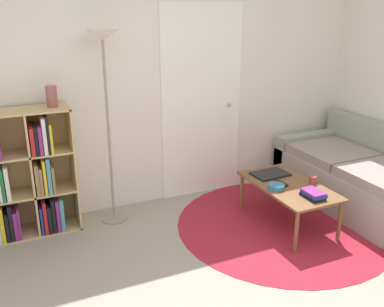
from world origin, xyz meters
name	(u,v)px	position (x,y,z in m)	size (l,w,h in m)	color
wall_back	(158,80)	(0.02, 2.27, 1.29)	(7.66, 0.11, 2.60)	silver
rug	(282,224)	(0.87, 1.21, 0.00)	(2.01, 2.01, 0.01)	maroon
bookshelf	(7,181)	(-1.48, 2.06, 0.54)	(1.12, 0.34, 1.16)	tan
floor_lamp	(104,62)	(-0.57, 1.99, 1.53)	(0.30, 0.30, 1.81)	gray
couch	(366,179)	(1.92, 1.23, 0.28)	(0.92, 1.84, 0.80)	gray
coffee_table	(288,188)	(0.91, 1.22, 0.37)	(0.55, 0.98, 0.41)	brown
laptop	(270,174)	(0.89, 1.49, 0.42)	(0.36, 0.26, 0.02)	black
bowl	(276,187)	(0.75, 1.18, 0.43)	(0.15, 0.15, 0.05)	teal
book_stack_on_table	(313,194)	(0.93, 0.89, 0.44)	(0.15, 0.21, 0.06)	black
cup	(313,180)	(1.13, 1.14, 0.44)	(0.07, 0.07, 0.07)	#A33D33
remote	(281,183)	(0.86, 1.26, 0.42)	(0.05, 0.16, 0.02)	black
vase_on_shelf	(52,96)	(-1.03, 2.06, 1.25)	(0.10, 0.10, 0.18)	#934C47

